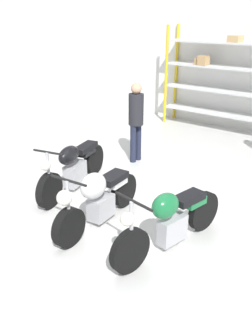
# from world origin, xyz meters

# --- Properties ---
(ground_plane) EXTENTS (30.00, 30.00, 0.00)m
(ground_plane) POSITION_xyz_m (0.00, 0.00, 0.00)
(ground_plane) COLOR silver
(shelving_rack) EXTENTS (3.93, 0.63, 2.73)m
(shelving_rack) POSITION_xyz_m (-0.37, 5.52, 1.47)
(shelving_rack) COLOR gold
(shelving_rack) RESTS_ON ground_plane
(motorcycle_black) EXTENTS (0.77, 2.13, 0.99)m
(motorcycle_black) POSITION_xyz_m (-1.18, 0.36, 0.43)
(motorcycle_black) COLOR black
(motorcycle_black) RESTS_ON ground_plane
(motorcycle_white) EXTENTS (0.61, 1.98, 1.00)m
(motorcycle_white) POSITION_xyz_m (0.01, -0.31, 0.45)
(motorcycle_white) COLOR black
(motorcycle_white) RESTS_ON ground_plane
(motorcycle_green) EXTENTS (0.67, 2.09, 1.00)m
(motorcycle_green) POSITION_xyz_m (1.22, -0.20, 0.45)
(motorcycle_green) COLOR black
(motorcycle_green) RESTS_ON ground_plane
(person_near_rack) EXTENTS (0.33, 0.33, 1.71)m
(person_near_rack) POSITION_xyz_m (-1.12, 2.19, 1.01)
(person_near_rack) COLOR #1E2338
(person_near_rack) RESTS_ON ground_plane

